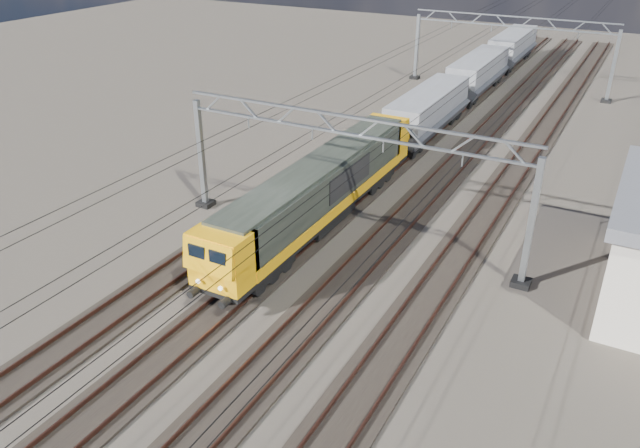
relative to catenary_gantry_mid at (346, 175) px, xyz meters
The scene contains 12 objects.
ground 5.59m from the catenary_gantry_mid, 90.00° to the right, with size 160.00×160.00×0.00m, color black.
track_outer_west 8.17m from the catenary_gantry_mid, 146.31° to the right, with size 2.60×140.00×0.30m.
track_loco 5.89m from the catenary_gantry_mid, 116.57° to the right, with size 2.60×140.00×0.30m.
track_inner_east 5.89m from the catenary_gantry_mid, 63.43° to the right, with size 2.60×140.00×0.30m.
track_outer_east 8.17m from the catenary_gantry_mid, 33.69° to the right, with size 2.60×140.00×0.30m.
catenary_gantry_mid is the anchor object (origin of this frame).
catenary_gantry_far 36.00m from the catenary_gantry_mid, 90.00° to the left, with size 19.90×0.90×7.11m.
overhead_wires 4.40m from the catenary_gantry_mid, 90.00° to the left, with size 12.03×140.00×0.53m.
locomotive 2.71m from the catenary_gantry_mid, 155.28° to the left, with size 2.76×21.10×3.62m.
hopper_wagon_lead 18.80m from the catenary_gantry_mid, 96.13° to the left, with size 3.38×13.00×3.25m.
hopper_wagon_mid 32.92m from the catenary_gantry_mid, 93.49° to the left, with size 3.38×13.00×3.25m.
hopper_wagon_third 47.09m from the catenary_gantry_mid, 92.44° to the left, with size 3.38×13.00×3.25m.
Camera 1 is at (13.08, -23.09, 16.35)m, focal length 35.00 mm.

